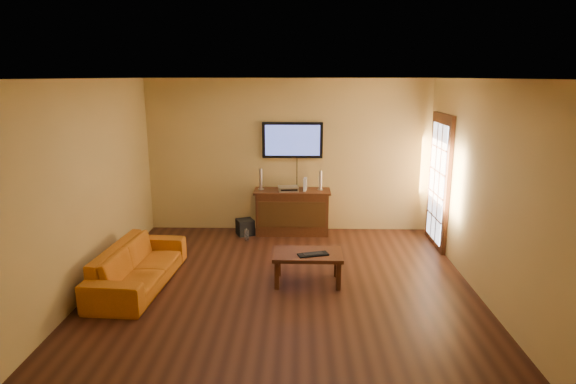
{
  "coord_description": "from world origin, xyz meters",
  "views": [
    {
      "loc": [
        0.2,
        -5.94,
        2.73
      ],
      "look_at": [
        0.04,
        0.8,
        1.1
      ],
      "focal_mm": 30.0,
      "sensor_mm": 36.0,
      "label": 1
    }
  ],
  "objects_px": {
    "television": "(292,140)",
    "speaker_left": "(261,180)",
    "bottle": "(247,235)",
    "av_receiver": "(288,189)",
    "keyboard": "(313,254)",
    "sofa": "(138,259)",
    "speaker_right": "(320,181)",
    "coffee_table": "(308,257)",
    "media_console": "(292,212)",
    "subwoofer": "(245,227)",
    "game_console": "(305,184)"
  },
  "relations": [
    {
      "from": "game_console",
      "to": "keyboard",
      "type": "height_order",
      "value": "game_console"
    },
    {
      "from": "sofa",
      "to": "bottle",
      "type": "xyz_separation_m",
      "value": [
        1.24,
        1.83,
        -0.27
      ]
    },
    {
      "from": "bottle",
      "to": "media_console",
      "type": "bearing_deg",
      "value": 28.72
    },
    {
      "from": "coffee_table",
      "to": "game_console",
      "type": "bearing_deg",
      "value": 90.44
    },
    {
      "from": "keyboard",
      "to": "bottle",
      "type": "bearing_deg",
      "value": 121.35
    },
    {
      "from": "keyboard",
      "to": "sofa",
      "type": "bearing_deg",
      "value": -178.78
    },
    {
      "from": "game_console",
      "to": "av_receiver",
      "type": "bearing_deg",
      "value": -167.9
    },
    {
      "from": "sofa",
      "to": "keyboard",
      "type": "relative_size",
      "value": 4.41
    },
    {
      "from": "media_console",
      "to": "speaker_right",
      "type": "xyz_separation_m",
      "value": [
        0.49,
        0.04,
        0.55
      ]
    },
    {
      "from": "av_receiver",
      "to": "subwoofer",
      "type": "height_order",
      "value": "av_receiver"
    },
    {
      "from": "television",
      "to": "coffee_table",
      "type": "relative_size",
      "value": 1.14
    },
    {
      "from": "television",
      "to": "speaker_left",
      "type": "xyz_separation_m",
      "value": [
        -0.55,
        -0.19,
        -0.68
      ]
    },
    {
      "from": "speaker_left",
      "to": "bottle",
      "type": "distance_m",
      "value": 0.99
    },
    {
      "from": "av_receiver",
      "to": "keyboard",
      "type": "distance_m",
      "value": 2.22
    },
    {
      "from": "sofa",
      "to": "speaker_right",
      "type": "xyz_separation_m",
      "value": [
        2.5,
        2.29,
        0.57
      ]
    },
    {
      "from": "speaker_left",
      "to": "bottle",
      "type": "bearing_deg",
      "value": -115.92
    },
    {
      "from": "coffee_table",
      "to": "keyboard",
      "type": "distance_m",
      "value": 0.13
    },
    {
      "from": "sofa",
      "to": "subwoofer",
      "type": "height_order",
      "value": "sofa"
    },
    {
      "from": "sofa",
      "to": "bottle",
      "type": "bearing_deg",
      "value": -30.65
    },
    {
      "from": "coffee_table",
      "to": "sofa",
      "type": "distance_m",
      "value": 2.26
    },
    {
      "from": "subwoofer",
      "to": "game_console",
      "type": "bearing_deg",
      "value": -19.47
    },
    {
      "from": "media_console",
      "to": "av_receiver",
      "type": "distance_m",
      "value": 0.44
    },
    {
      "from": "game_console",
      "to": "subwoofer",
      "type": "distance_m",
      "value": 1.3
    },
    {
      "from": "television",
      "to": "sofa",
      "type": "relative_size",
      "value": 0.56
    },
    {
      "from": "television",
      "to": "speaker_left",
      "type": "relative_size",
      "value": 2.84
    },
    {
      "from": "coffee_table",
      "to": "av_receiver",
      "type": "height_order",
      "value": "av_receiver"
    },
    {
      "from": "av_receiver",
      "to": "game_console",
      "type": "relative_size",
      "value": 1.52
    },
    {
      "from": "media_console",
      "to": "keyboard",
      "type": "xyz_separation_m",
      "value": [
        0.31,
        -2.2,
        0.04
      ]
    },
    {
      "from": "speaker_left",
      "to": "coffee_table",
      "type": "bearing_deg",
      "value": -69.71
    },
    {
      "from": "speaker_right",
      "to": "game_console",
      "type": "relative_size",
      "value": 1.51
    },
    {
      "from": "television",
      "to": "speaker_left",
      "type": "bearing_deg",
      "value": -161.42
    },
    {
      "from": "sofa",
      "to": "subwoofer",
      "type": "distance_m",
      "value": 2.46
    },
    {
      "from": "subwoofer",
      "to": "media_console",
      "type": "bearing_deg",
      "value": -16.43
    },
    {
      "from": "speaker_right",
      "to": "media_console",
      "type": "bearing_deg",
      "value": -175.09
    },
    {
      "from": "media_console",
      "to": "game_console",
      "type": "xyz_separation_m",
      "value": [
        0.23,
        -0.03,
        0.5
      ]
    },
    {
      "from": "speaker_right",
      "to": "keyboard",
      "type": "xyz_separation_m",
      "value": [
        -0.18,
        -2.24,
        -0.5
      ]
    },
    {
      "from": "television",
      "to": "subwoofer",
      "type": "xyz_separation_m",
      "value": [
        -0.83,
        -0.32,
        -1.5
      ]
    },
    {
      "from": "sofa",
      "to": "subwoofer",
      "type": "relative_size",
      "value": 6.84
    },
    {
      "from": "game_console",
      "to": "coffee_table",
      "type": "bearing_deg",
      "value": -81.5
    },
    {
      "from": "speaker_left",
      "to": "subwoofer",
      "type": "bearing_deg",
      "value": -154.08
    },
    {
      "from": "television",
      "to": "media_console",
      "type": "bearing_deg",
      "value": -90.0
    },
    {
      "from": "coffee_table",
      "to": "speaker_right",
      "type": "distance_m",
      "value": 2.25
    },
    {
      "from": "av_receiver",
      "to": "bottle",
      "type": "bearing_deg",
      "value": -159.85
    },
    {
      "from": "av_receiver",
      "to": "sofa",
      "type": "bearing_deg",
      "value": -139.34
    },
    {
      "from": "coffee_table",
      "to": "subwoofer",
      "type": "relative_size",
      "value": 3.36
    },
    {
      "from": "subwoofer",
      "to": "keyboard",
      "type": "height_order",
      "value": "keyboard"
    },
    {
      "from": "television",
      "to": "bottle",
      "type": "xyz_separation_m",
      "value": [
        -0.77,
        -0.64,
        -1.54
      ]
    },
    {
      "from": "av_receiver",
      "to": "game_console",
      "type": "distance_m",
      "value": 0.3
    },
    {
      "from": "subwoofer",
      "to": "bottle",
      "type": "height_order",
      "value": "subwoofer"
    },
    {
      "from": "speaker_right",
      "to": "coffee_table",
      "type": "bearing_deg",
      "value": -96.65
    }
  ]
}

